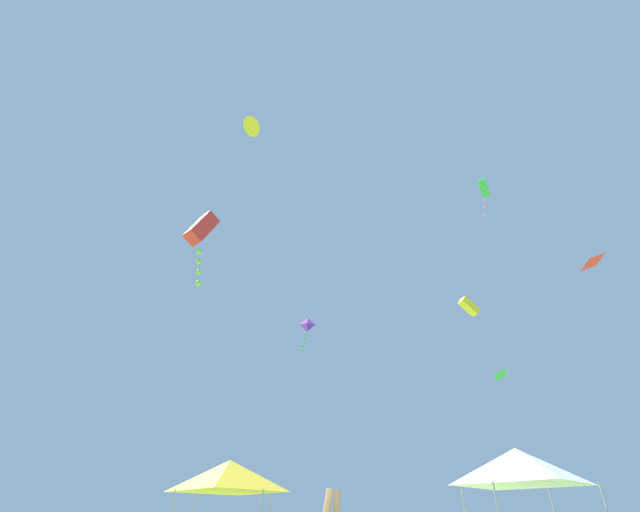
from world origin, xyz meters
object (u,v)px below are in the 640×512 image
Objects in this scene: kite_yellow_box at (469,306)px; kite_green_box at (484,188)px; kite_yellow_delta at (252,126)px; kite_green_diamond at (500,375)px; kite_red_box at (201,230)px; canopy_tent_yellow at (229,476)px; canopy_tent_white at (519,466)px; kite_purple_diamond at (307,326)px; kite_red_diamond at (592,262)px.

kite_green_box is at bearing -62.43° from kite_yellow_box.
kite_yellow_delta reaches higher than kite_green_diamond.
kite_green_diamond reaches higher than kite_red_box.
canopy_tent_yellow is at bearing -143.38° from kite_green_diamond.
canopy_tent_white is 1.21× the size of kite_purple_diamond.
kite_green_box is (14.11, -4.80, -10.60)m from kite_yellow_delta.
kite_yellow_box is (0.83, 3.41, 7.73)m from canopy_tent_white.
kite_yellow_delta is (-0.76, 9.17, 16.72)m from kite_red_box.
kite_purple_diamond is 1.53× the size of kite_yellow_delta.
kite_purple_diamond is 2.87× the size of kite_red_diamond.
kite_green_diamond is (17.86, 13.28, 8.18)m from canopy_tent_yellow.
kite_purple_diamond is (-7.83, 18.39, 13.05)m from canopy_tent_white.
kite_yellow_delta reaches higher than canopy_tent_yellow.
kite_yellow_delta reaches higher than kite_green_box.
kite_yellow_box is 14.54m from kite_green_diamond.
kite_green_box reaches higher than kite_red_diamond.
canopy_tent_white is at bearing -16.56° from canopy_tent_yellow.
kite_yellow_box is at bearing 117.57° from kite_green_box.
canopy_tent_white is 1.74× the size of kite_green_box.
kite_red_diamond is at bearing 0.14° from canopy_tent_white.
kite_green_box is (1.23, -2.36, 5.93)m from kite_yellow_box.
kite_green_box is (2.07, 1.05, 13.66)m from canopy_tent_white.
canopy_tent_yellow is 24.48m from kite_yellow_delta.
kite_yellow_delta is at bearing 119.52° from canopy_tent_yellow.
canopy_tent_white is 3.46× the size of kite_red_diamond.
kite_green_box reaches higher than kite_purple_diamond.
kite_green_box reaches higher than kite_red_box.
canopy_tent_white is 13.97m from kite_red_box.
kite_purple_diamond is 18.11m from kite_yellow_box.
canopy_tent_yellow is 3.40× the size of kite_yellow_box.
kite_red_diamond is at bearing -96.59° from kite_green_diamond.
canopy_tent_white is at bearing -66.93° from kite_purple_diamond.
canopy_tent_yellow is at bearing 163.44° from canopy_tent_white.
kite_red_box is 27.14m from kite_green_diamond.
canopy_tent_white is (10.50, -3.12, 0.02)m from canopy_tent_yellow.
kite_yellow_box is 0.51× the size of kite_green_box.
canopy_tent_yellow is 20.28m from kite_purple_diamond.
kite_red_diamond reaches higher than canopy_tent_white.
kite_yellow_delta is 1.65× the size of kite_green_diamond.
kite_green_diamond is at bearing 70.95° from kite_green_box.
kite_green_diamond reaches higher than canopy_tent_yellow.
kite_yellow_delta is 24.38m from kite_red_diamond.
kite_yellow_box is 6.50m from kite_green_box.
kite_purple_diamond reaches higher than kite_yellow_box.
kite_yellow_box is (12.88, -2.44, -16.53)m from kite_yellow_delta.
kite_green_diamond is at bearing 65.81° from canopy_tent_white.
canopy_tent_yellow is 1.13× the size of kite_red_box.
kite_red_diamond is (5.47, 0.01, 8.34)m from canopy_tent_white.
kite_yellow_box is (8.67, -14.98, -5.32)m from kite_purple_diamond.
kite_red_diamond is (15.97, -3.11, 8.36)m from canopy_tent_yellow.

